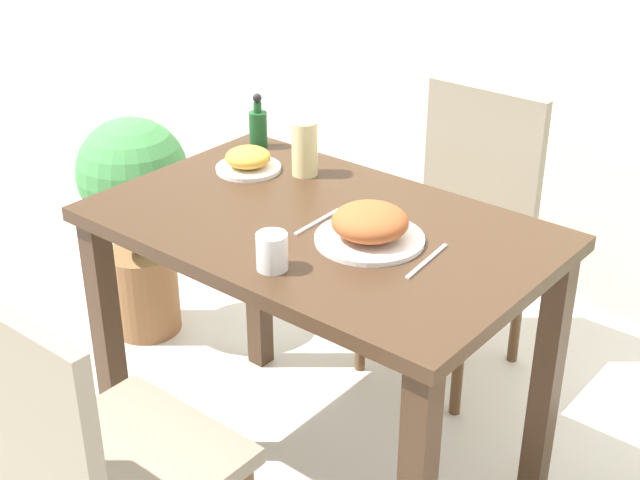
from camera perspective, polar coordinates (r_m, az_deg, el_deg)
name	(u,v)px	position (r m, az deg, el deg)	size (l,w,h in m)	color
ground_plane	(320,472)	(2.55, 0.00, -14.62)	(16.00, 16.00, 0.00)	beige
dining_table	(320,268)	(2.18, 0.00, -1.83)	(1.08, 0.69, 0.77)	#3D2819
chair_near	(89,458)	(1.89, -14.58, -13.37)	(0.42, 0.42, 0.89)	gray
chair_far	(460,219)	(2.79, 8.94, 1.37)	(0.42, 0.42, 0.89)	gray
food_plate	(370,226)	(2.01, 3.21, 0.91)	(0.25, 0.25, 0.09)	white
side_plate	(248,161)	(2.40, -4.62, 5.09)	(0.18, 0.18, 0.06)	white
drink_cup	(272,252)	(1.90, -3.10, -0.74)	(0.07, 0.07, 0.08)	white
juice_glass	(305,148)	(2.35, -0.99, 5.89)	(0.07, 0.07, 0.15)	beige
sauce_bottle	(258,127)	(2.55, -3.98, 7.24)	(0.05, 0.05, 0.16)	#194C23
fork_utensil	(317,221)	(2.11, -0.22, 1.20)	(0.01, 0.17, 0.00)	silver
spoon_utensil	(427,261)	(1.95, 6.86, -1.34)	(0.03, 0.18, 0.00)	silver
potted_plant_left	(136,205)	(2.98, -11.72, 2.21)	(0.36, 0.36, 0.77)	brown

